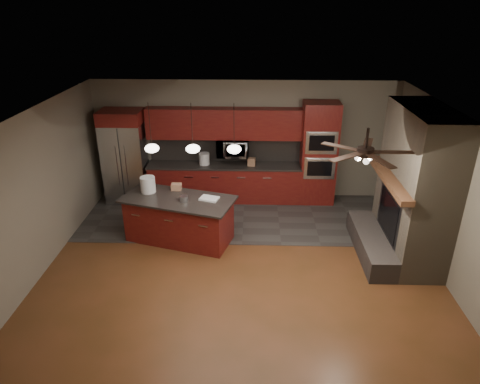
{
  "coord_description": "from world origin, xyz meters",
  "views": [
    {
      "loc": [
        0.19,
        -6.65,
        4.46
      ],
      "look_at": [
        -0.04,
        0.6,
        1.15
      ],
      "focal_mm": 32.0,
      "sensor_mm": 36.0,
      "label": 1
    }
  ],
  "objects_px": {
    "kitchen_island": "(179,219)",
    "cardboard_box": "(176,187)",
    "paint_can": "(184,199)",
    "white_bucket": "(148,185)",
    "paint_tray": "(209,198)",
    "microwave": "(233,148)",
    "oven_tower": "(318,154)",
    "counter_bucket": "(204,159)",
    "refrigerator": "(125,157)",
    "counter_box": "(252,162)"
  },
  "relations": [
    {
      "from": "white_bucket",
      "to": "refrigerator",
      "type": "bearing_deg",
      "value": 119.68
    },
    {
      "from": "white_bucket",
      "to": "cardboard_box",
      "type": "relative_size",
      "value": 1.56
    },
    {
      "from": "paint_can",
      "to": "counter_bucket",
      "type": "height_order",
      "value": "counter_bucket"
    },
    {
      "from": "kitchen_island",
      "to": "counter_bucket",
      "type": "xyz_separation_m",
      "value": [
        0.31,
        1.92,
        0.57
      ]
    },
    {
      "from": "paint_can",
      "to": "counter_box",
      "type": "xyz_separation_m",
      "value": [
        1.28,
        1.99,
        0.02
      ]
    },
    {
      "from": "counter_box",
      "to": "microwave",
      "type": "bearing_deg",
      "value": 176.15
    },
    {
      "from": "oven_tower",
      "to": "counter_box",
      "type": "xyz_separation_m",
      "value": [
        -1.54,
        -0.04,
        -0.2
      ]
    },
    {
      "from": "oven_tower",
      "to": "counter_box",
      "type": "height_order",
      "value": "oven_tower"
    },
    {
      "from": "oven_tower",
      "to": "microwave",
      "type": "bearing_deg",
      "value": 178.34
    },
    {
      "from": "microwave",
      "to": "refrigerator",
      "type": "bearing_deg",
      "value": -176.99
    },
    {
      "from": "paint_can",
      "to": "cardboard_box",
      "type": "bearing_deg",
      "value": 113.55
    },
    {
      "from": "microwave",
      "to": "white_bucket",
      "type": "distance_m",
      "value": 2.34
    },
    {
      "from": "white_bucket",
      "to": "paint_tray",
      "type": "xyz_separation_m",
      "value": [
        1.25,
        -0.31,
        -0.14
      ]
    },
    {
      "from": "kitchen_island",
      "to": "paint_can",
      "type": "distance_m",
      "value": 0.54
    },
    {
      "from": "oven_tower",
      "to": "counter_bucket",
      "type": "bearing_deg",
      "value": 179.84
    },
    {
      "from": "paint_tray",
      "to": "counter_box",
      "type": "bearing_deg",
      "value": 84.86
    },
    {
      "from": "kitchen_island",
      "to": "oven_tower",
      "type": "bearing_deg",
      "value": 49.29
    },
    {
      "from": "oven_tower",
      "to": "microwave",
      "type": "height_order",
      "value": "oven_tower"
    },
    {
      "from": "cardboard_box",
      "to": "paint_can",
      "type": "bearing_deg",
      "value": -66.81
    },
    {
      "from": "oven_tower",
      "to": "counter_bucket",
      "type": "distance_m",
      "value": 2.65
    },
    {
      "from": "microwave",
      "to": "kitchen_island",
      "type": "xyz_separation_m",
      "value": [
        -0.98,
        -1.97,
        -0.83
      ]
    },
    {
      "from": "paint_tray",
      "to": "cardboard_box",
      "type": "distance_m",
      "value": 0.83
    },
    {
      "from": "white_bucket",
      "to": "paint_tray",
      "type": "bearing_deg",
      "value": -13.86
    },
    {
      "from": "cardboard_box",
      "to": "oven_tower",
      "type": "bearing_deg",
      "value": 25.99
    },
    {
      "from": "refrigerator",
      "to": "kitchen_island",
      "type": "relative_size",
      "value": 0.93
    },
    {
      "from": "microwave",
      "to": "paint_tray",
      "type": "bearing_deg",
      "value": -100.33
    },
    {
      "from": "counter_bucket",
      "to": "counter_box",
      "type": "xyz_separation_m",
      "value": [
        1.1,
        -0.05,
        -0.04
      ]
    },
    {
      "from": "microwave",
      "to": "paint_can",
      "type": "distance_m",
      "value": 2.28
    },
    {
      "from": "cardboard_box",
      "to": "kitchen_island",
      "type": "bearing_deg",
      "value": -77.9
    },
    {
      "from": "oven_tower",
      "to": "white_bucket",
      "type": "xyz_separation_m",
      "value": [
        -3.59,
        -1.63,
        -0.11
      ]
    },
    {
      "from": "microwave",
      "to": "counter_box",
      "type": "relative_size",
      "value": 3.9
    },
    {
      "from": "paint_tray",
      "to": "cardboard_box",
      "type": "bearing_deg",
      "value": 166.5
    },
    {
      "from": "refrigerator",
      "to": "microwave",
      "type": "bearing_deg",
      "value": 3.01
    },
    {
      "from": "kitchen_island",
      "to": "paint_tray",
      "type": "relative_size",
      "value": 6.77
    },
    {
      "from": "oven_tower",
      "to": "refrigerator",
      "type": "distance_m",
      "value": 4.47
    },
    {
      "from": "kitchen_island",
      "to": "paint_tray",
      "type": "xyz_separation_m",
      "value": [
        0.62,
        -0.03,
        0.47
      ]
    },
    {
      "from": "kitchen_island",
      "to": "paint_can",
      "type": "height_order",
      "value": "paint_can"
    },
    {
      "from": "oven_tower",
      "to": "paint_can",
      "type": "distance_m",
      "value": 3.48
    },
    {
      "from": "oven_tower",
      "to": "paint_tray",
      "type": "distance_m",
      "value": 3.05
    },
    {
      "from": "refrigerator",
      "to": "paint_tray",
      "type": "height_order",
      "value": "refrigerator"
    },
    {
      "from": "white_bucket",
      "to": "paint_can",
      "type": "height_order",
      "value": "white_bucket"
    },
    {
      "from": "refrigerator",
      "to": "white_bucket",
      "type": "distance_m",
      "value": 1.79
    },
    {
      "from": "refrigerator",
      "to": "cardboard_box",
      "type": "distance_m",
      "value": 2.03
    },
    {
      "from": "microwave",
      "to": "counter_bucket",
      "type": "distance_m",
      "value": 0.72
    },
    {
      "from": "oven_tower",
      "to": "counter_bucket",
      "type": "height_order",
      "value": "oven_tower"
    },
    {
      "from": "white_bucket",
      "to": "counter_bucket",
      "type": "bearing_deg",
      "value": 59.97
    },
    {
      "from": "kitchen_island",
      "to": "cardboard_box",
      "type": "relative_size",
      "value": 11.6
    },
    {
      "from": "white_bucket",
      "to": "cardboard_box",
      "type": "xyz_separation_m",
      "value": [
        0.54,
        0.12,
        -0.09
      ]
    },
    {
      "from": "cardboard_box",
      "to": "counter_bucket",
      "type": "xyz_separation_m",
      "value": [
        0.4,
        1.51,
        0.05
      ]
    },
    {
      "from": "white_bucket",
      "to": "paint_can",
      "type": "distance_m",
      "value": 0.88
    }
  ]
}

